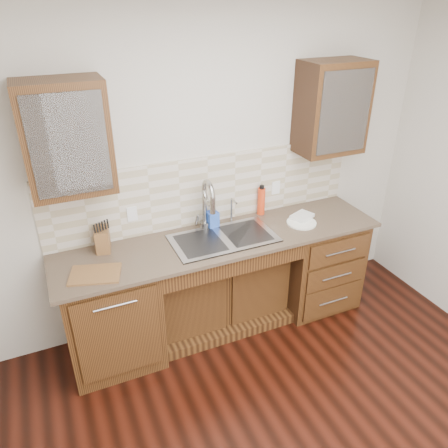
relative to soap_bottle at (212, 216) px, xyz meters
name	(u,v)px	position (x,y,z in m)	size (l,w,h in m)	color
wall_back	(205,171)	(0.00, 0.16, 0.34)	(4.00, 0.10, 2.70)	beige
base_cabinet_left	(111,313)	(-0.95, -0.20, -0.57)	(0.70, 0.62, 0.88)	#593014
base_cabinet_center	(218,287)	(0.00, -0.11, -0.66)	(1.20, 0.44, 0.70)	#593014
base_cabinet_right	(315,260)	(0.95, -0.20, -0.57)	(0.70, 0.62, 0.88)	#593014
countertop	(223,240)	(0.00, -0.21, -0.12)	(2.70, 0.65, 0.03)	#84705B
backsplash	(208,190)	(0.00, 0.10, 0.19)	(2.70, 0.02, 0.59)	beige
sink	(224,248)	(0.00, -0.23, -0.19)	(0.84, 0.46, 0.19)	#9E9EA5
faucet	(204,207)	(-0.07, 0.00, 0.10)	(0.04, 0.04, 0.40)	#999993
filter_tap	(231,209)	(0.18, 0.01, 0.02)	(0.02, 0.02, 0.24)	#999993
upper_cabinet_left	(66,138)	(-1.05, -0.06, 0.81)	(0.55, 0.34, 0.75)	#593014
upper_cabinet_right	(332,108)	(1.05, -0.06, 0.81)	(0.55, 0.34, 0.75)	#593014
outlet_left	(132,214)	(-0.65, 0.09, 0.11)	(0.08, 0.01, 0.12)	white
outlet_right	(276,188)	(0.65, 0.09, 0.11)	(0.08, 0.01, 0.12)	white
soap_bottle	(212,216)	(0.00, 0.00, 0.00)	(0.09, 0.09, 0.20)	blue
water_bottle	(261,201)	(0.49, 0.05, 0.02)	(0.07, 0.07, 0.25)	red
plate	(301,223)	(0.72, -0.26, -0.10)	(0.25, 0.25, 0.01)	white
dish_towel	(302,216)	(0.77, -0.19, -0.07)	(0.19, 0.14, 0.03)	silver
knife_block	(103,239)	(-0.91, -0.01, -0.01)	(0.10, 0.17, 0.18)	#A57342
cutting_board	(95,274)	(-1.03, -0.33, -0.09)	(0.35, 0.24, 0.02)	olive
cup_left_a	(53,147)	(-1.14, -0.06, 0.76)	(0.12, 0.12, 0.10)	white
cup_left_b	(88,143)	(-0.92, -0.06, 0.76)	(0.11, 0.11, 0.10)	white
cup_right_a	(326,114)	(1.00, -0.06, 0.77)	(0.13, 0.13, 0.11)	silver
cup_right_b	(341,113)	(1.15, -0.06, 0.76)	(0.10, 0.10, 0.10)	white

